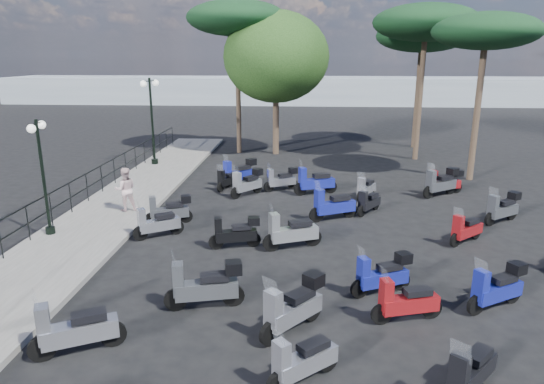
# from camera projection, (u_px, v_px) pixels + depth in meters

# --- Properties ---
(ground) EXTENTS (120.00, 120.00, 0.00)m
(ground) POSITION_uv_depth(u_px,v_px,m) (287.00, 244.00, 14.87)
(ground) COLOR black
(ground) RESTS_ON ground
(sidewalk) EXTENTS (3.00, 30.00, 0.15)m
(sidewalk) POSITION_uv_depth(u_px,v_px,m) (117.00, 207.00, 18.16)
(sidewalk) COLOR #5F5D5A
(sidewalk) RESTS_ON ground
(railing) EXTENTS (0.04, 26.04, 1.10)m
(railing) POSITION_uv_depth(u_px,v_px,m) (78.00, 187.00, 17.82)
(railing) COLOR black
(railing) RESTS_ON sidewalk
(lamp_post_1) EXTENTS (0.38, 1.05, 3.61)m
(lamp_post_1) POSITION_uv_depth(u_px,v_px,m) (42.00, 170.00, 14.74)
(lamp_post_1) COLOR black
(lamp_post_1) RESTS_ON sidewalk
(lamp_post_2) EXTENTS (0.64, 1.22, 4.35)m
(lamp_post_2) POSITION_uv_depth(u_px,v_px,m) (152.00, 116.00, 24.40)
(lamp_post_2) COLOR black
(lamp_post_2) RESTS_ON sidewalk
(pedestrian_far) EXTENTS (0.94, 0.84, 1.58)m
(pedestrian_far) POSITION_uv_depth(u_px,v_px,m) (126.00, 189.00, 17.36)
(pedestrian_far) COLOR beige
(pedestrian_far) RESTS_ON sidewalk
(scooter_1) EXTENTS (1.67, 0.98, 1.44)m
(scooter_1) POSITION_uv_depth(u_px,v_px,m) (75.00, 331.00, 9.28)
(scooter_1) COLOR black
(scooter_1) RESTS_ON ground
(scooter_2) EXTENTS (1.44, 0.99, 1.30)m
(scooter_2) POSITION_uv_depth(u_px,v_px,m) (157.00, 224.00, 15.26)
(scooter_2) COLOR black
(scooter_2) RESTS_ON ground
(scooter_3) EXTENTS (1.56, 0.79, 1.30)m
(scooter_3) POSITION_uv_depth(u_px,v_px,m) (169.00, 210.00, 16.46)
(scooter_3) COLOR black
(scooter_3) RESTS_ON ground
(scooter_4) EXTENTS (1.51, 1.34, 1.47)m
(scooter_4) POSITION_uv_depth(u_px,v_px,m) (239.00, 173.00, 21.43)
(scooter_4) COLOR black
(scooter_4) RESTS_ON ground
(scooter_5) EXTENTS (0.79, 1.37, 1.18)m
(scooter_5) POSITION_uv_depth(u_px,v_px,m) (227.00, 180.00, 20.79)
(scooter_5) COLOR black
(scooter_5) RESTS_ON ground
(scooter_6) EXTENTS (1.29, 1.11, 1.28)m
(scooter_6) POSITION_uv_depth(u_px,v_px,m) (302.00, 361.00, 8.44)
(scooter_6) COLOR black
(scooter_6) RESTS_ON ground
(scooter_7) EXTENTS (1.81, 0.72, 1.46)m
(scooter_7) POSITION_uv_depth(u_px,v_px,m) (205.00, 286.00, 10.96)
(scooter_7) COLOR black
(scooter_7) RESTS_ON ground
(scooter_8) EXTENTS (1.76, 0.92, 1.47)m
(scooter_8) POSITION_uv_depth(u_px,v_px,m) (291.00, 232.00, 14.36)
(scooter_8) COLOR black
(scooter_8) RESTS_ON ground
(scooter_9) EXTENTS (1.54, 0.65, 1.25)m
(scooter_9) POSITION_uv_depth(u_px,v_px,m) (235.00, 233.00, 14.43)
(scooter_9) COLOR black
(scooter_9) RESTS_ON ground
(scooter_10) EXTENTS (1.23, 1.41, 1.36)m
(scooter_10) POSITION_uv_depth(u_px,v_px,m) (247.00, 183.00, 19.82)
(scooter_10) COLOR black
(scooter_10) RESTS_ON ground
(scooter_11) EXTENTS (1.81, 0.88, 1.50)m
(scooter_11) POSITION_uv_depth(u_px,v_px,m) (315.00, 182.00, 19.98)
(scooter_11) COLOR black
(scooter_11) RESTS_ON ground
(scooter_13) EXTENTS (1.33, 1.50, 1.45)m
(scooter_13) POSITION_uv_depth(u_px,v_px,m) (293.00, 308.00, 10.01)
(scooter_13) COLOR black
(scooter_13) RESTS_ON ground
(scooter_14) EXTENTS (1.61, 0.70, 1.31)m
(scooter_14) POSITION_uv_depth(u_px,v_px,m) (406.00, 302.00, 10.43)
(scooter_14) COLOR black
(scooter_14) RESTS_ON ground
(scooter_15) EXTENTS (1.73, 1.01, 1.49)m
(scooter_15) POSITION_uv_depth(u_px,v_px,m) (333.00, 206.00, 16.88)
(scooter_15) COLOR black
(scooter_15) RESTS_ON ground
(scooter_16) EXTENTS (1.44, 0.89, 1.24)m
(scooter_16) POSITION_uv_depth(u_px,v_px,m) (281.00, 180.00, 20.59)
(scooter_16) COLOR black
(scooter_16) RESTS_ON ground
(scooter_17) EXTENTS (1.15, 1.28, 1.29)m
(scooter_17) POSITION_uv_depth(u_px,v_px,m) (470.00, 373.00, 8.13)
(scooter_17) COLOR black
(scooter_17) RESTS_ON ground
(scooter_18) EXTENTS (1.51, 1.01, 1.33)m
(scooter_18) POSITION_uv_depth(u_px,v_px,m) (497.00, 288.00, 10.95)
(scooter_18) COLOR black
(scooter_18) RESTS_ON ground
(scooter_19) EXTENTS (1.52, 0.87, 1.29)m
(scooter_19) POSITION_uv_depth(u_px,v_px,m) (382.00, 275.00, 11.64)
(scooter_19) COLOR black
(scooter_19) RESTS_ON ground
(scooter_20) EXTENTS (0.95, 1.28, 1.19)m
(scooter_20) POSITION_uv_depth(u_px,v_px,m) (369.00, 203.00, 17.59)
(scooter_20) COLOR black
(scooter_20) RESTS_ON ground
(scooter_21) EXTENTS (1.59, 1.19, 1.46)m
(scooter_21) POSITION_uv_depth(u_px,v_px,m) (441.00, 183.00, 19.73)
(scooter_21) COLOR black
(scooter_21) RESTS_ON ground
(scooter_22) EXTENTS (0.90, 1.32, 1.19)m
(scooter_22) POSITION_uv_depth(u_px,v_px,m) (366.00, 188.00, 19.45)
(scooter_22) COLOR black
(scooter_22) RESTS_ON ground
(scooter_24) EXTENTS (1.25, 1.09, 1.25)m
(scooter_24) POSITION_uv_depth(u_px,v_px,m) (466.00, 230.00, 14.81)
(scooter_24) COLOR black
(scooter_24) RESTS_ON ground
(scooter_25) EXTENTS (1.46, 1.11, 1.34)m
(scooter_25) POSITION_uv_depth(u_px,v_px,m) (502.00, 209.00, 16.60)
(scooter_25) COLOR black
(scooter_25) RESTS_ON ground
(scooter_26) EXTENTS (1.61, 0.73, 1.31)m
(scooter_26) POSITION_uv_depth(u_px,v_px,m) (445.00, 182.00, 20.06)
(scooter_26) COLOR black
(scooter_26) RESTS_ON ground
(broadleaf_tree) EXTENTS (5.91, 5.91, 7.97)m
(broadleaf_tree) POSITION_uv_depth(u_px,v_px,m) (276.00, 57.00, 26.89)
(broadleaf_tree) COLOR #38281E
(broadleaf_tree) RESTS_ON ground
(pine_0) EXTENTS (5.51, 5.51, 8.15)m
(pine_0) POSITION_uv_depth(u_px,v_px,m) (426.00, 23.00, 24.97)
(pine_0) COLOR #38281E
(pine_0) RESTS_ON ground
(pine_1) EXTENTS (5.43, 5.43, 7.60)m
(pine_1) POSITION_uv_depth(u_px,v_px,m) (422.00, 37.00, 28.59)
(pine_1) COLOR #38281E
(pine_1) RESTS_ON ground
(pine_2) EXTENTS (5.57, 5.57, 8.50)m
(pine_2) POSITION_uv_depth(u_px,v_px,m) (237.00, 19.00, 26.65)
(pine_2) COLOR #38281E
(pine_2) RESTS_ON ground
(pine_3) EXTENTS (4.58, 4.58, 7.37)m
(pine_3) POSITION_uv_depth(u_px,v_px,m) (486.00, 32.00, 20.73)
(pine_3) COLOR #38281E
(pine_3) RESTS_ON ground
(distant_hills) EXTENTS (70.00, 8.00, 3.00)m
(distant_hills) POSITION_uv_depth(u_px,v_px,m) (301.00, 90.00, 57.65)
(distant_hills) COLOR gray
(distant_hills) RESTS_ON ground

